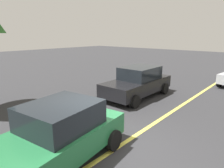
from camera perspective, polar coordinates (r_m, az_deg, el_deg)
name	(u,v)px	position (r m, az deg, el deg)	size (l,w,h in m)	color
ground_plane	(111,152)	(6.40, -0.27, -18.75)	(80.00, 80.00, 0.00)	#2D2D30
lane_marking_centre	(159,120)	(8.61, 13.23, -10.04)	(28.00, 0.16, 0.01)	#E0D14C
car_green_mid_road	(58,134)	(5.78, -15.22, -13.63)	(4.27, 2.55, 1.67)	#236B3D
car_black_crossing	(138,82)	(11.34, 7.39, 0.57)	(4.58, 2.10, 1.70)	black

